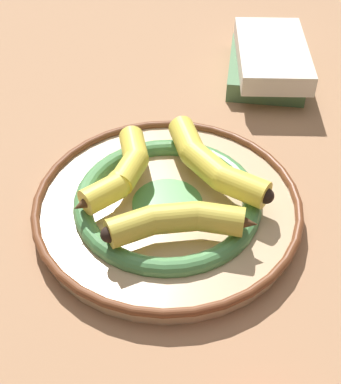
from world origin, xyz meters
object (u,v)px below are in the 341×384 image
(decorative_bowl, at_px, (171,205))
(banana_c, at_px, (179,221))
(banana_b, at_px, (209,162))
(book_stack, at_px, (269,61))
(banana_a, at_px, (122,172))

(decorative_bowl, distance_m, banana_c, 0.07)
(banana_b, bearing_deg, book_stack, 121.84)
(banana_b, distance_m, banana_c, 0.11)
(banana_a, height_order, banana_c, banana_c)
(decorative_bowl, bearing_deg, banana_a, -30.50)
(decorative_bowl, distance_m, banana_b, 0.08)
(banana_c, bearing_deg, banana_b, -117.94)
(decorative_bowl, distance_m, book_stack, 0.37)
(banana_a, relative_size, banana_b, 0.80)
(banana_c, xyz_separation_m, book_stack, (-0.23, -0.36, -0.02))
(decorative_bowl, relative_size, banana_a, 2.31)
(banana_b, relative_size, banana_c, 1.01)
(decorative_bowl, distance_m, banana_a, 0.08)
(banana_c, bearing_deg, decorative_bowl, -87.98)
(banana_a, xyz_separation_m, book_stack, (-0.28, -0.27, -0.02))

